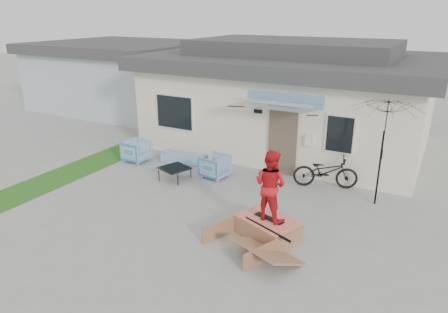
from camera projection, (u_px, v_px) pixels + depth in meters
The scene contains 13 objects.
ground at pixel (180, 224), 10.53m from camera, with size 90.00×90.00×0.00m, color gray.
grass_strip at pixel (89, 165), 14.53m from camera, with size 1.40×8.00×0.01m, color #265E1B.
house at pixel (292, 95), 16.50m from camera, with size 10.80×8.49×4.10m.
neighbor_house at pixel (123, 74), 22.96m from camera, with size 8.60×7.60×3.50m.
loveseat at pixel (184, 154), 14.68m from camera, with size 1.60×0.47×0.62m, color teal.
armchair_left at pixel (137, 150), 14.78m from camera, with size 0.82×0.77×0.85m, color teal.
armchair_right at pixel (215, 165), 13.36m from camera, with size 0.79×0.74×0.81m, color teal.
coffee_table at pixel (175, 173), 13.24m from camera, with size 0.81×0.81×0.40m, color black.
bicycle at pixel (326, 168), 12.53m from camera, with size 0.67×1.92×1.23m, color black.
patio_umbrella at pixel (382, 144), 11.05m from camera, with size 2.18×2.07×2.20m.
skate_ramp at pixel (267, 228), 9.84m from camera, with size 1.39×1.86×0.46m, color #8E5F3F, non-canonical shape.
skateboard at pixel (269, 218), 9.78m from camera, with size 0.78×0.20×0.05m, color black.
skater at pixel (270, 184), 9.50m from camera, with size 0.82×0.64×1.68m, color red.
Camera 1 is at (5.47, -7.68, 5.10)m, focal length 33.36 mm.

